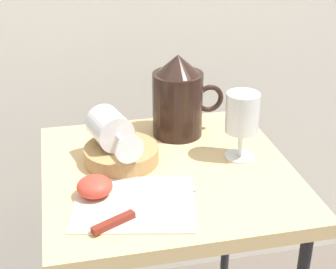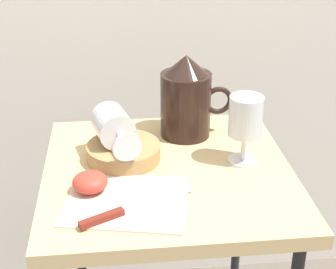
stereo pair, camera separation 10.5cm
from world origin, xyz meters
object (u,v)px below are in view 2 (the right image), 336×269
table (168,199)px  wine_glass_upright (245,120)px  apple_half_left (90,182)px  wine_glass_tipped_near (113,126)px  pitcher (186,103)px  knife (121,212)px  basket_tray (124,152)px

table → wine_glass_upright: bearing=5.1°
apple_half_left → wine_glass_tipped_near: bearing=70.2°
pitcher → knife: size_ratio=0.91×
table → knife: 0.21m
pitcher → basket_tray: bearing=-144.5°
wine_glass_upright → knife: (-0.26, -0.17, -0.09)m
wine_glass_tipped_near → apple_half_left: (-0.05, -0.14, -0.05)m
table → pitcher: 0.23m
pitcher → wine_glass_upright: size_ratio=1.30×
table → wine_glass_tipped_near: (-0.11, 0.06, 0.15)m
basket_tray → pitcher: bearing=35.5°
wine_glass_tipped_near → basket_tray: bearing=-30.6°
basket_tray → apple_half_left: (-0.07, -0.12, 0.01)m
table → apple_half_left: (-0.16, -0.07, 0.10)m
basket_tray → wine_glass_tipped_near: (-0.02, 0.01, 0.06)m
wine_glass_tipped_near → wine_glass_upright: bearing=-10.0°
pitcher → wine_glass_upright: pitcher is taller
table → apple_half_left: bearing=-155.2°
table → wine_glass_tipped_near: wine_glass_tipped_near is taller
wine_glass_upright → knife: 0.33m
apple_half_left → knife: (0.06, -0.09, -0.01)m
table → wine_glass_tipped_near: size_ratio=4.46×
pitcher → wine_glass_upright: bearing=-54.3°
pitcher → knife: bearing=-116.9°
basket_tray → apple_half_left: bearing=-118.7°
pitcher → table: bearing=-110.5°
table → apple_half_left: 0.20m
basket_tray → wine_glass_upright: 0.27m
wine_glass_tipped_near → apple_half_left: size_ratio=2.39×
basket_tray → knife: size_ratio=0.74×
table → pitcher: size_ratio=3.74×
basket_tray → apple_half_left: apple_half_left is taller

